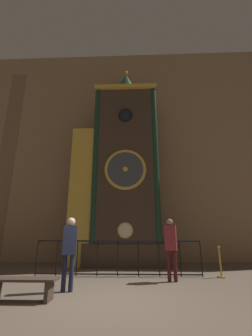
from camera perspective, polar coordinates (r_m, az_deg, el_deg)
The scene contains 8 objects.
ground_plane at distance 5.36m, azimuth -4.48°, elevation -30.76°, with size 28.00×28.00×0.00m, color brown.
cathedral_back_wall at distance 12.73m, azimuth -0.82°, elevation 5.60°, with size 24.00×0.32×12.20m.
clock_tower at distance 10.81m, azimuth -1.80°, elevation -1.06°, with size 4.36×1.80×9.99m.
railing_fence at distance 8.07m, azimuth -2.09°, elevation -21.39°, with size 5.55×0.05×1.13m.
visitor_near at distance 6.16m, azimuth -14.14°, elevation -18.55°, with size 0.38×0.29×1.74m.
visitor_far at distance 7.27m, azimuth 11.30°, elevation -18.14°, with size 0.39×0.31×1.78m.
stanchion_post at distance 8.43m, azimuth 22.91°, elevation -22.22°, with size 0.28×0.28×0.95m.
visitor_bench at distance 5.72m, azimuth -24.74°, elevation -25.25°, with size 1.43×0.40×0.44m.
Camera 1 is at (0.57, -5.16, 1.34)m, focal length 24.00 mm.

